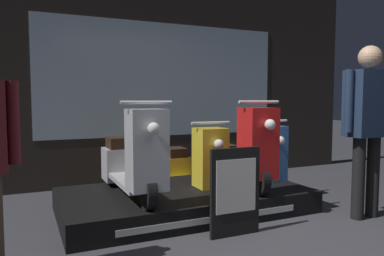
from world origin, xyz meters
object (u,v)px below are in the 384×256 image
at_px(scooter_backrow_0, 193,167).
at_px(scooter_backrow_1, 248,163).
at_px(scooter_display_left, 133,160).
at_px(price_sign_board, 235,192).
at_px(scooter_display_right, 234,153).
at_px(person_right_browsing, 368,115).

relative_size(scooter_backrow_0, scooter_backrow_1, 1.00).
bearing_deg(scooter_display_left, price_sign_board, -49.58).
xyz_separation_m(scooter_display_left, price_sign_board, (0.72, -0.85, -0.21)).
height_order(scooter_display_left, scooter_display_right, same).
bearing_deg(price_sign_board, scooter_display_right, 59.68).
height_order(scooter_backrow_0, scooter_backrow_1, same).
xyz_separation_m(scooter_backrow_0, price_sign_board, (-0.21, -1.39, 0.03)).
relative_size(scooter_backrow_1, price_sign_board, 1.88).
height_order(scooter_display_left, person_right_browsing, person_right_browsing).
xyz_separation_m(scooter_display_right, scooter_backrow_0, (-0.28, 0.54, -0.24)).
height_order(scooter_backrow_1, person_right_browsing, person_right_browsing).
distance_m(scooter_display_left, scooter_display_right, 1.22).
height_order(scooter_backrow_0, price_sign_board, scooter_backrow_0).
height_order(person_right_browsing, price_sign_board, person_right_browsing).
bearing_deg(person_right_browsing, scooter_display_right, 137.14).
bearing_deg(scooter_display_left, scooter_backrow_1, 17.05).
distance_m(scooter_backrow_1, person_right_browsing, 1.73).
bearing_deg(scooter_display_right, scooter_display_left, 180.00).
relative_size(scooter_display_left, scooter_backrow_0, 1.00).
height_order(scooter_display_right, person_right_browsing, person_right_browsing).
distance_m(scooter_backrow_1, price_sign_board, 1.74).
xyz_separation_m(person_right_browsing, price_sign_board, (-1.53, 0.11, -0.68)).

